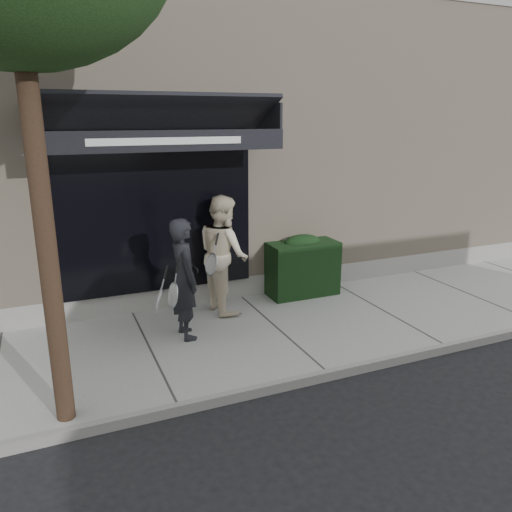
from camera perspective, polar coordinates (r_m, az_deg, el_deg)
name	(u,v)px	position (r m, az deg, el deg)	size (l,w,h in m)	color
ground	(276,334)	(8.04, 2.35, -8.92)	(80.00, 80.00, 0.00)	black
sidewalk	(276,331)	(8.01, 2.35, -8.53)	(20.00, 3.00, 0.12)	gray
curb	(327,375)	(6.79, 8.11, -13.32)	(20.00, 0.10, 0.14)	gray
building_facade	(186,143)	(11.99, -7.99, 12.63)	(14.30, 8.04, 5.64)	#C4AF95
hedge	(301,266)	(9.32, 5.22, -1.14)	(1.30, 0.70, 1.14)	black
pedestrian_front	(184,279)	(7.43, -8.22, -2.62)	(0.80, 0.82, 1.82)	black
pedestrian_back	(223,254)	(8.40, -3.74, 0.27)	(0.84, 1.03, 1.99)	beige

